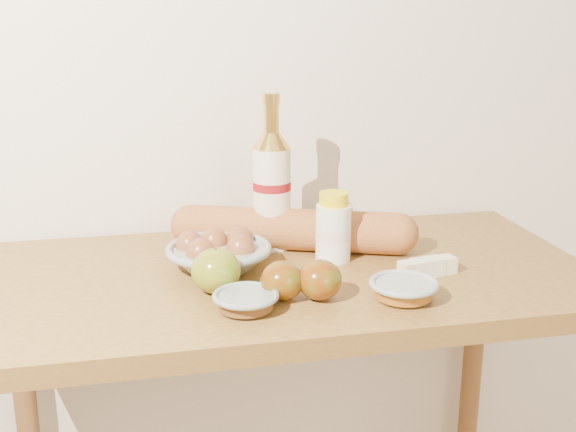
% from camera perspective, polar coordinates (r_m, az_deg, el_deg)
% --- Properties ---
extents(back_wall, '(3.50, 0.02, 2.60)m').
position_cam_1_polar(back_wall, '(1.65, -2.72, 12.93)').
color(back_wall, silver).
rests_on(back_wall, ground).
extents(table, '(1.20, 0.60, 0.90)m').
position_cam_1_polar(table, '(1.46, -0.25, -8.86)').
color(table, olive).
rests_on(table, ground).
extents(bourbon_bottle, '(0.08, 0.08, 0.33)m').
position_cam_1_polar(bourbon_bottle, '(1.51, -1.28, 2.35)').
color(bourbon_bottle, '#F0E4CC').
rests_on(bourbon_bottle, table).
extents(cream_bottle, '(0.09, 0.09, 0.14)m').
position_cam_1_polar(cream_bottle, '(1.45, 3.60, -1.03)').
color(cream_bottle, white).
rests_on(cream_bottle, table).
extents(egg_bowl, '(0.23, 0.23, 0.07)m').
position_cam_1_polar(egg_bowl, '(1.42, -5.53, -2.95)').
color(egg_bowl, '#8E9B95').
rests_on(egg_bowl, table).
extents(baguette, '(0.52, 0.27, 0.09)m').
position_cam_1_polar(baguette, '(1.52, 0.35, -1.06)').
color(baguette, '#C5793C').
rests_on(baguette, table).
extents(apple_yellowgreen, '(0.10, 0.10, 0.08)m').
position_cam_1_polar(apple_yellowgreen, '(1.30, -5.71, -4.32)').
color(apple_yellowgreen, olive).
rests_on(apple_yellowgreen, table).
extents(apple_redgreen_front, '(0.10, 0.10, 0.07)m').
position_cam_1_polar(apple_redgreen_front, '(1.27, -0.46, -5.13)').
color(apple_redgreen_front, maroon).
rests_on(apple_redgreen_front, table).
extents(apple_redgreen_right, '(0.09, 0.09, 0.07)m').
position_cam_1_polar(apple_redgreen_right, '(1.27, 2.53, -5.06)').
color(apple_redgreen_right, '#910D07').
rests_on(apple_redgreen_right, table).
extents(sugar_bowl, '(0.14, 0.14, 0.03)m').
position_cam_1_polar(sugar_bowl, '(1.23, -3.36, -6.72)').
color(sugar_bowl, gray).
rests_on(sugar_bowl, table).
extents(syrup_bowl, '(0.16, 0.16, 0.04)m').
position_cam_1_polar(syrup_bowl, '(1.29, 9.12, -5.74)').
color(syrup_bowl, '#99A7A1').
rests_on(syrup_bowl, table).
extents(butter_stick, '(0.12, 0.05, 0.03)m').
position_cam_1_polar(butter_stick, '(1.41, 10.95, -4.00)').
color(butter_stick, beige).
rests_on(butter_stick, table).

